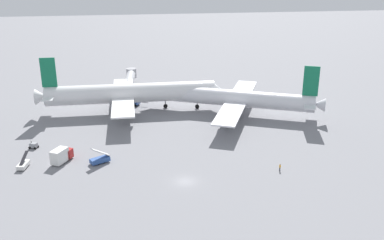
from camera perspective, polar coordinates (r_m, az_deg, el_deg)
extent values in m
plane|color=gray|center=(94.98, -0.87, -8.01)|extent=(600.00, 600.00, 0.00)
cylinder|color=white|center=(136.24, -7.92, 3.50)|extent=(51.52, 6.02, 5.93)
cone|color=white|center=(138.95, 3.28, 4.00)|extent=(2.81, 5.46, 5.45)
cone|color=white|center=(138.78, -19.03, 2.88)|extent=(3.61, 4.75, 4.74)
cube|color=white|center=(136.52, -8.98, 3.09)|extent=(6.48, 39.84, 0.44)
cube|color=white|center=(138.16, -18.04, 3.17)|extent=(3.22, 13.01, 0.28)
cube|color=#14724C|center=(136.37, -18.23, 5.91)|extent=(4.40, 0.37, 8.85)
cylinder|color=#999EA3|center=(126.47, -8.49, 0.85)|extent=(4.20, 2.61, 2.60)
cylinder|color=#999EA3|center=(147.71, -8.55, 3.71)|extent=(4.20, 2.61, 2.60)
cylinder|color=slate|center=(140.73, -9.32, 2.25)|extent=(0.28, 0.28, 2.74)
cylinder|color=black|center=(141.15, -9.29, 1.72)|extent=(1.30, 0.55, 1.30)
cylinder|color=slate|center=(134.27, -9.33, 1.36)|extent=(0.28, 0.28, 2.74)
cylinder|color=black|center=(134.72, -9.30, 0.81)|extent=(1.30, 0.55, 1.30)
cylinder|color=slate|center=(139.04, 0.68, 2.30)|extent=(0.28, 0.28, 2.74)
cylinder|color=black|center=(139.47, 0.68, 1.77)|extent=(1.30, 0.55, 1.30)
cylinder|color=silver|center=(133.99, 4.82, 2.93)|extent=(48.92, 24.85, 5.04)
cone|color=silver|center=(140.91, -5.95, 3.76)|extent=(4.41, 5.37, 4.64)
cone|color=silver|center=(132.23, 16.21, 1.93)|extent=(4.90, 5.13, 4.03)
cube|color=silver|center=(133.82, 5.89, 2.53)|extent=(23.65, 43.77, 0.44)
cube|color=silver|center=(132.01, 15.15, 2.23)|extent=(8.08, 13.21, 0.28)
cube|color=#14724C|center=(130.24, 15.28, 4.92)|extent=(4.18, 2.07, 8.75)
cylinder|color=#999EA3|center=(146.37, 6.29, 3.34)|extent=(4.89, 4.05, 2.60)
cylinder|color=#999EA3|center=(122.84, 4.43, 0.03)|extent=(4.89, 4.05, 2.60)
cylinder|color=slate|center=(131.33, 6.04, 0.96)|extent=(0.28, 0.28, 2.22)
cylinder|color=black|center=(131.70, 6.02, 0.51)|extent=(1.41, 1.02, 1.30)
cylinder|color=slate|center=(137.69, 6.50, 1.87)|extent=(0.28, 0.28, 2.22)
cylinder|color=black|center=(138.05, 6.48, 1.43)|extent=(1.41, 1.02, 1.30)
cylinder|color=slate|center=(139.85, -3.48, 2.26)|extent=(0.28, 0.28, 2.22)
cylinder|color=black|center=(140.20, -3.47, 1.83)|extent=(1.41, 1.02, 1.30)
cube|color=#2D4C8C|center=(144.24, -8.04, 2.40)|extent=(6.54, 4.85, 1.34)
cube|color=#333D47|center=(144.43, -8.54, 2.86)|extent=(2.83, 2.81, 0.90)
cylinder|color=#4C4C51|center=(142.48, -6.35, 2.30)|extent=(3.00, 1.48, 0.20)
sphere|color=orange|center=(144.24, -8.56, 3.10)|extent=(0.24, 0.24, 0.24)
cylinder|color=black|center=(144.16, -9.02, 2.05)|extent=(0.94, 0.64, 0.90)
cylinder|color=black|center=(146.45, -8.60, 2.37)|extent=(0.94, 0.64, 0.90)
cylinder|color=black|center=(142.47, -7.45, 1.91)|extent=(0.94, 0.64, 0.90)
cylinder|color=black|center=(144.78, -7.04, 2.23)|extent=(0.94, 0.64, 0.90)
cube|color=#2D5199|center=(104.89, -11.93, -5.11)|extent=(4.91, 3.92, 1.00)
cube|color=silver|center=(104.22, -11.85, -4.13)|extent=(4.33, 3.24, 2.71)
cylinder|color=black|center=(104.25, -12.11, -5.59)|extent=(0.62, 0.46, 0.60)
cylinder|color=black|center=(105.41, -12.44, -5.32)|extent=(0.62, 0.46, 0.60)
cylinder|color=black|center=(104.81, -11.37, -5.39)|extent=(0.62, 0.46, 0.60)
cylinder|color=black|center=(105.96, -11.71, -5.12)|extent=(0.62, 0.46, 0.60)
cube|color=gray|center=(117.44, -19.97, -3.09)|extent=(2.12, 1.79, 1.10)
cylinder|color=black|center=(117.43, -20.24, -2.70)|extent=(0.16, 0.16, 0.50)
cylinder|color=black|center=(117.77, -19.45, -3.24)|extent=(0.63, 0.41, 0.60)
cylinder|color=black|center=(116.72, -19.82, -3.51)|extent=(0.63, 0.41, 0.60)
cylinder|color=black|center=(118.57, -20.06, -3.16)|extent=(0.63, 0.41, 0.60)
cylinder|color=black|center=(117.52, -20.43, -3.42)|extent=(0.63, 0.41, 0.60)
cube|color=silver|center=(107.59, -21.15, -5.47)|extent=(2.49, 4.26, 0.90)
cube|color=black|center=(107.71, -21.08, -4.64)|extent=(1.44, 4.29, 1.83)
cylinder|color=black|center=(108.67, -21.31, -5.50)|extent=(0.30, 0.63, 0.60)
cylinder|color=black|center=(108.13, -20.63, -5.54)|extent=(0.30, 0.63, 0.60)
cylinder|color=black|center=(107.44, -21.61, -5.84)|extent=(0.30, 0.63, 0.60)
cylinder|color=black|center=(106.89, -20.92, -5.88)|extent=(0.30, 0.63, 0.60)
cube|color=red|center=(108.72, -16.03, -4.20)|extent=(3.17, 3.10, 2.20)
cube|color=silver|center=(106.65, -16.90, -4.49)|extent=(4.16, 4.84, 3.20)
cylinder|color=black|center=(108.74, -16.64, -4.90)|extent=(0.47, 0.62, 0.60)
cylinder|color=black|center=(107.94, -16.04, -5.03)|extent=(0.47, 0.62, 0.60)
cylinder|color=black|center=(107.70, -17.12, -5.21)|extent=(0.47, 0.62, 0.60)
cylinder|color=black|center=(106.88, -16.52, -5.34)|extent=(0.47, 0.62, 0.60)
cylinder|color=#4C4C51|center=(101.24, 11.38, -6.28)|extent=(0.28, 0.28, 0.83)
cylinder|color=orange|center=(100.92, 11.41, -5.92)|extent=(0.36, 0.36, 0.59)
sphere|color=brown|center=(100.75, 11.42, -5.72)|extent=(0.22, 0.22, 0.22)
cylinder|color=#F24C19|center=(101.13, 11.37, -5.79)|extent=(0.05, 0.05, 0.40)
cylinder|color=#B7B7BC|center=(161.14, -8.11, 5.33)|extent=(4.56, 17.69, 3.20)
cylinder|color=#99999E|center=(169.59, -7.91, 6.09)|extent=(3.84, 3.84, 3.52)
cylinder|color=#595960|center=(169.10, -7.90, 5.37)|extent=(0.70, 0.70, 3.88)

